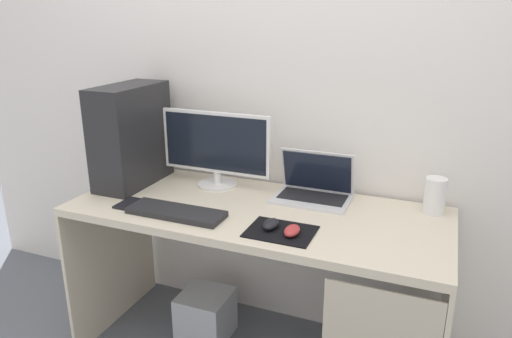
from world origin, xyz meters
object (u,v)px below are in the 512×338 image
at_px(pc_tower, 131,135).
at_px(monitor, 216,148).
at_px(mouse_right, 292,231).
at_px(subwoofer, 206,315).
at_px(laptop, 314,189).
at_px(speaker, 435,196).
at_px(mouse_left, 271,224).
at_px(cell_phone, 128,203).
at_px(keyboard, 176,212).

relative_size(pc_tower, monitor, 0.88).
height_order(mouse_right, subwoofer, mouse_right).
relative_size(laptop, speaker, 2.17).
bearing_deg(mouse_left, cell_phone, -179.80).
xyz_separation_m(speaker, cell_phone, (-1.26, -0.41, -0.07)).
relative_size(monitor, laptop, 1.63).
xyz_separation_m(pc_tower, speaker, (1.40, 0.16, -0.17)).
xyz_separation_m(keyboard, subwoofer, (-0.00, 0.23, -0.66)).
distance_m(pc_tower, keyboard, 0.54).
bearing_deg(laptop, speaker, 3.32).
height_order(mouse_right, cell_phone, mouse_right).
relative_size(monitor, subwoofer, 2.28).
relative_size(laptop, mouse_right, 3.54).
bearing_deg(subwoofer, cell_phone, -140.55).
bearing_deg(speaker, cell_phone, -161.98).
distance_m(laptop, keyboard, 0.63).
xyz_separation_m(laptop, cell_phone, (-0.74, -0.38, -0.04)).
bearing_deg(pc_tower, monitor, 15.35).
relative_size(speaker, mouse_left, 1.63).
relative_size(monitor, keyboard, 1.32).
relative_size(mouse_left, subwoofer, 0.39).
bearing_deg(speaker, mouse_left, -145.05).
height_order(keyboard, mouse_right, mouse_right).
distance_m(monitor, speaker, 1.01).
bearing_deg(keyboard, monitor, 89.93).
relative_size(speaker, cell_phone, 1.20).
bearing_deg(mouse_left, subwoofer, 153.90).
relative_size(mouse_right, cell_phone, 0.74).
relative_size(pc_tower, mouse_right, 5.07).
relative_size(keyboard, mouse_left, 4.38).
bearing_deg(pc_tower, laptop, 8.28).
xyz_separation_m(monitor, mouse_right, (0.51, -0.38, -0.17)).
relative_size(keyboard, subwoofer, 1.73).
height_order(laptop, speaker, laptop).
height_order(pc_tower, mouse_right, pc_tower).
bearing_deg(speaker, laptop, -176.68).
bearing_deg(monitor, speaker, 2.78).
height_order(speaker, subwoofer, speaker).
xyz_separation_m(speaker, mouse_right, (-0.49, -0.43, -0.06)).
bearing_deg(laptop, cell_phone, -152.92).
height_order(laptop, mouse_right, laptop).
distance_m(laptop, mouse_right, 0.40).
bearing_deg(mouse_right, speaker, 41.55).
distance_m(mouse_left, cell_phone, 0.68).
bearing_deg(keyboard, speaker, 23.13).
bearing_deg(subwoofer, monitor, 88.13).
bearing_deg(speaker, keyboard, -156.87).
height_order(speaker, keyboard, speaker).
xyz_separation_m(pc_tower, cell_phone, (0.14, -0.25, -0.24)).
bearing_deg(subwoofer, speaker, 11.29).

